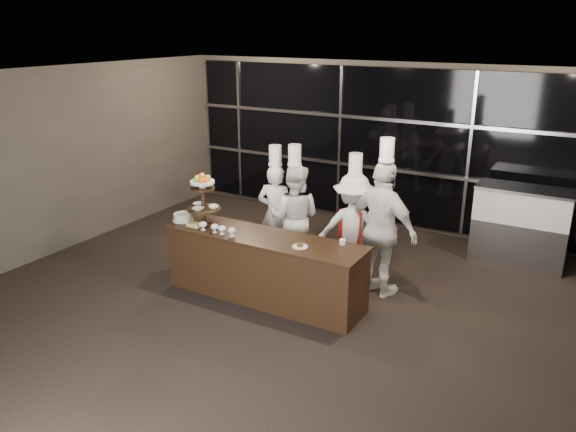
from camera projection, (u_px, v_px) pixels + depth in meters
The scene contains 14 objects.
room at pixel (248, 231), 6.01m from camera, with size 10.00×10.00×10.00m.
window_wall at pixel (401, 148), 10.05m from camera, with size 8.60×0.10×2.80m.
buffet_counter at pixel (264, 267), 7.65m from camera, with size 2.84×0.74×0.92m.
display_stand at pixel (203, 195), 7.84m from camera, with size 0.48×0.48×0.74m.
compotes at pixel (218, 228), 7.58m from camera, with size 0.59×0.11×0.12m.
layer_cake at pixel (183, 217), 8.08m from camera, with size 0.30×0.30×0.11m.
pastry_squares at pixel (195, 225), 7.85m from camera, with size 0.20×0.13×0.05m.
small_plate at pixel (300, 246), 7.13m from camera, with size 0.20×0.20×0.05m.
chef_cup at pixel (343, 242), 7.20m from camera, with size 0.08×0.08×0.07m, color white.
display_case at pixel (521, 222), 8.74m from camera, with size 1.42×0.62×1.24m.
chef_a at pixel (276, 213), 8.73m from camera, with size 0.64×0.49×1.89m.
chef_b at pixel (294, 217), 8.50m from camera, with size 0.94×0.82×1.95m.
chef_c at pixel (353, 228), 8.11m from camera, with size 1.18×0.91×1.91m.
chef_d at pixel (382, 229), 7.62m from camera, with size 1.22×0.80×2.22m.
Camera 1 is at (3.19, -4.66, 3.60)m, focal length 35.00 mm.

